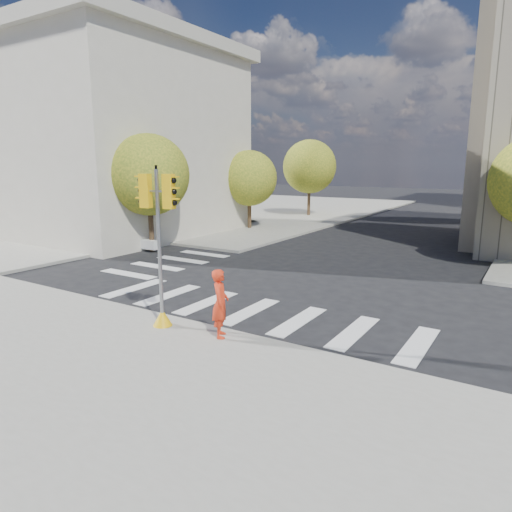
{
  "coord_description": "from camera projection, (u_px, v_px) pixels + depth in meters",
  "views": [
    {
      "loc": [
        7.77,
        -14.1,
        4.81
      ],
      "look_at": [
        0.65,
        -2.81,
        2.1
      ],
      "focal_mm": 32.0,
      "sensor_mm": 36.0,
      "label": 1
    }
  ],
  "objects": [
    {
      "name": "ground",
      "position": [
        282.0,
        297.0,
        16.71
      ],
      "size": [
        160.0,
        160.0,
        0.0
      ],
      "primitive_type": "plane",
      "color": "black",
      "rests_on": "ground"
    },
    {
      "name": "sidewalk_far_left",
      "position": [
        236.0,
        209.0,
        48.7
      ],
      "size": [
        28.0,
        40.0,
        0.15
      ],
      "primitive_type": "cube",
      "color": "gray",
      "rests_on": "ground"
    },
    {
      "name": "classical_building",
      "position": [
        92.0,
        140.0,
        32.5
      ],
      "size": [
        19.0,
        15.0,
        12.7
      ],
      "color": "beige",
      "rests_on": "ground"
    },
    {
      "name": "tree_lw_near",
      "position": [
        149.0,
        175.0,
        24.67
      ],
      "size": [
        4.4,
        4.4,
        6.41
      ],
      "color": "#382616",
      "rests_on": "ground"
    },
    {
      "name": "tree_lw_mid",
      "position": [
        249.0,
        178.0,
        33.05
      ],
      "size": [
        4.0,
        4.0,
        5.77
      ],
      "color": "#382616",
      "rests_on": "ground"
    },
    {
      "name": "tree_lw_far",
      "position": [
        310.0,
        167.0,
        41.19
      ],
      "size": [
        4.8,
        4.8,
        6.95
      ],
      "color": "#382616",
      "rests_on": "ground"
    },
    {
      "name": "traffic_signal",
      "position": [
        160.0,
        260.0,
        12.99
      ],
      "size": [
        1.08,
        0.56,
        4.62
      ],
      "rotation": [
        0.0,
        0.0,
        0.18
      ],
      "color": "#F1B70C",
      "rests_on": "sidewalk_near"
    },
    {
      "name": "photographer",
      "position": [
        220.0,
        303.0,
        12.34
      ],
      "size": [
        0.77,
        0.83,
        1.89
      ],
      "primitive_type": "imported",
      "rotation": [
        0.0,
        0.0,
        2.19
      ],
      "color": "red",
      "rests_on": "sidewalk_near"
    },
    {
      "name": "planter_wall",
      "position": [
        118.0,
        241.0,
        26.57
      ],
      "size": [
        6.0,
        0.47,
        0.5
      ],
      "primitive_type": "cube",
      "rotation": [
        0.0,
        0.0,
        0.01
      ],
      "color": "silver",
      "rests_on": "sidewalk_left_near"
    }
  ]
}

